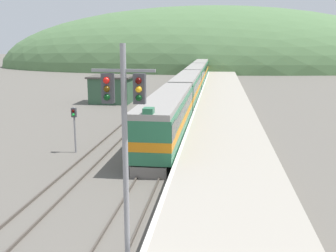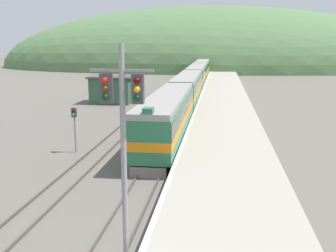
# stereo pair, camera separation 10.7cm
# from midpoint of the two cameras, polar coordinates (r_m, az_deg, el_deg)

# --- Properties ---
(track_main) EXTENTS (1.52, 180.00, 0.16)m
(track_main) POSITION_cam_midpoint_polar(r_m,az_deg,el_deg) (80.59, 4.51, 6.15)
(track_main) COLOR #4C443D
(track_main) RESTS_ON ground
(track_siding) EXTENTS (1.52, 180.00, 0.16)m
(track_siding) POSITION_cam_midpoint_polar(r_m,az_deg,el_deg) (80.99, 1.07, 6.21)
(track_siding) COLOR #4C443D
(track_siding) RESTS_ON ground
(platform) EXTENTS (6.68, 140.00, 0.99)m
(platform) POSITION_cam_midpoint_polar(r_m,az_deg,el_deg) (60.57, 8.11, 4.47)
(platform) COLOR #9E9689
(platform) RESTS_ON ground
(distant_hills) EXTENTS (141.13, 63.51, 39.64)m
(distant_hills) POSITION_cam_midpoint_polar(r_m,az_deg,el_deg) (133.18, 5.78, 8.45)
(distant_hills) COLOR #517547
(distant_hills) RESTS_ON ground
(station_shed) EXTENTS (5.99, 4.71, 3.77)m
(station_shed) POSITION_cam_midpoint_polar(r_m,az_deg,el_deg) (55.88, -8.05, 5.30)
(station_shed) COLOR #385B42
(station_shed) RESTS_ON ground
(express_train_lead_car) EXTENTS (3.00, 19.12, 4.47)m
(express_train_lead_car) POSITION_cam_midpoint_polar(r_m,az_deg,el_deg) (33.17, 0.01, 1.37)
(express_train_lead_car) COLOR black
(express_train_lead_car) RESTS_ON ground
(carriage_second) EXTENTS (2.99, 19.30, 4.11)m
(carriage_second) POSITION_cam_midpoint_polar(r_m,az_deg,el_deg) (53.17, 2.91, 5.42)
(carriage_second) COLOR black
(carriage_second) RESTS_ON ground
(carriage_third) EXTENTS (2.99, 19.30, 4.11)m
(carriage_third) POSITION_cam_midpoint_polar(r_m,az_deg,el_deg) (73.20, 4.22, 7.24)
(carriage_third) COLOR black
(carriage_third) RESTS_ON ground
(carriage_fourth) EXTENTS (2.99, 19.30, 4.11)m
(carriage_fourth) POSITION_cam_midpoint_polar(r_m,az_deg,el_deg) (93.29, 4.98, 8.28)
(carriage_fourth) COLOR black
(carriage_fourth) RESTS_ON ground
(signal_mast_main) EXTENTS (2.20, 0.42, 8.40)m
(signal_mast_main) POSITION_cam_midpoint_polar(r_m,az_deg,el_deg) (13.68, -6.34, -0.29)
(signal_mast_main) COLOR gray
(signal_mast_main) RESTS_ON ground
(signal_post_siding) EXTENTS (0.36, 0.42, 3.56)m
(signal_post_siding) POSITION_cam_midpoint_polar(r_m,az_deg,el_deg) (30.92, -13.34, 0.84)
(signal_post_siding) COLOR gray
(signal_post_siding) RESTS_ON ground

